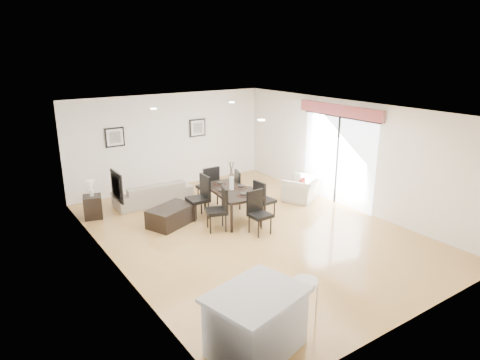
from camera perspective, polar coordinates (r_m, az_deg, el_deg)
ground at (r=9.61m, az=1.40°, el=-6.83°), size 8.00×8.00×0.00m
wall_back at (r=12.52m, az=-9.33°, el=5.15°), size 6.00×0.04×2.70m
wall_front at (r=6.54m, az=22.57°, el=-7.29°), size 6.00×0.04×2.70m
wall_left at (r=7.86m, az=-16.60°, el=-2.57°), size 0.04×8.00×2.70m
wall_right at (r=11.12m, az=14.15°, el=3.33°), size 0.04×8.00×2.70m
ceiling at (r=8.87m, az=1.53°, el=9.32°), size 6.00×8.00×0.02m
sofa at (r=11.41m, az=-11.54°, el=-1.68°), size 2.00×0.82×0.58m
armchair at (r=11.54m, az=8.27°, el=-1.19°), size 1.22×1.17×0.62m
courtyard_plant_a at (r=13.59m, az=22.19°, el=0.68°), size 0.64×0.55×0.70m
courtyard_plant_b at (r=14.22m, az=18.40°, el=1.81°), size 0.48×0.48×0.71m
dining_table at (r=10.14m, az=-1.14°, el=-1.67°), size 1.08×1.80×0.71m
dining_chair_wnear at (r=9.50m, az=-2.67°, el=-3.54°), size 0.57×0.57×0.99m
dining_chair_wfar at (r=10.21m, az=-5.21°, el=-1.92°), size 0.49×0.49×1.04m
dining_chair_enear at (r=10.17m, az=3.02°, el=-2.33°), size 0.44×0.44×0.93m
dining_chair_efar at (r=10.84m, az=0.20°, el=-0.92°), size 0.56×0.56×0.97m
dining_chair_head at (r=9.36m, az=2.38°, el=-3.97°), size 0.44×0.44×0.96m
dining_chair_foot at (r=11.00m, az=-4.11°, el=-0.50°), size 0.47×0.47×1.03m
vase at (r=10.03m, az=-1.16°, el=0.23°), size 0.88×1.35×0.68m
coffee_table at (r=10.01m, az=-9.14°, el=-4.73°), size 1.24×1.02×0.43m
side_table at (r=10.83m, az=-19.01°, el=-3.41°), size 0.51×0.51×0.56m
table_lamp at (r=10.66m, az=-19.29°, el=-0.74°), size 0.20×0.20×0.39m
cushion at (r=11.37m, az=8.28°, el=-0.52°), size 0.28×0.22×0.27m
kitchen_island at (r=5.97m, az=2.15°, el=-18.35°), size 1.44×1.22×0.88m
bar_stool at (r=6.32m, az=8.71°, el=-13.91°), size 0.36×0.36×0.78m
framed_print_back_left at (r=11.86m, az=-16.36°, el=5.49°), size 0.52×0.04×0.52m
framed_print_back_right at (r=12.83m, az=-5.68°, el=6.95°), size 0.52×0.04×0.52m
framed_print_left_wall at (r=7.60m, az=-16.10°, el=-0.83°), size 0.04×0.52×0.52m
sliding_door at (r=11.21m, az=12.97°, el=5.18°), size 0.12×2.70×2.57m
courtyard at (r=14.16m, az=20.02°, el=3.96°), size 6.00×6.00×2.00m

